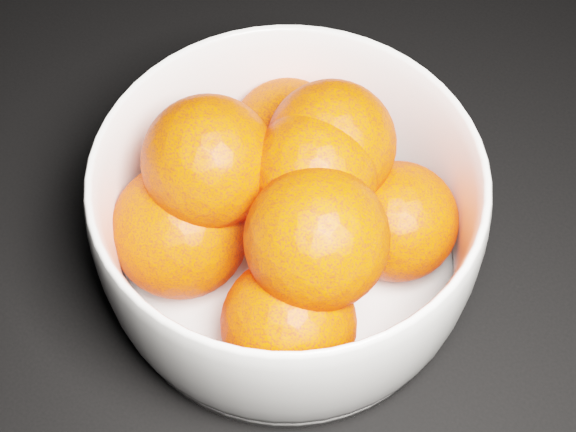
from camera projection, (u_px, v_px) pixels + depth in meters
The scene contains 2 objects.
bowl at pixel (288, 221), 0.49m from camera, with size 0.23×0.23×0.11m.
orange_pile at pixel (284, 205), 0.48m from camera, with size 0.19×0.19×0.13m.
Camera 1 is at (0.34, -0.03, 0.47)m, focal length 50.00 mm.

